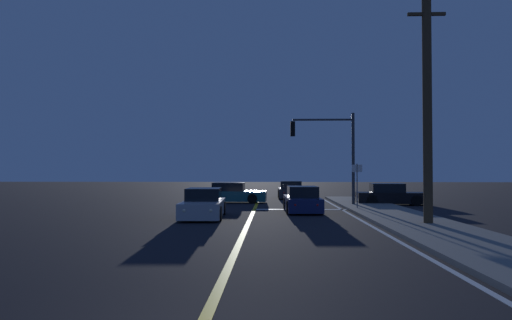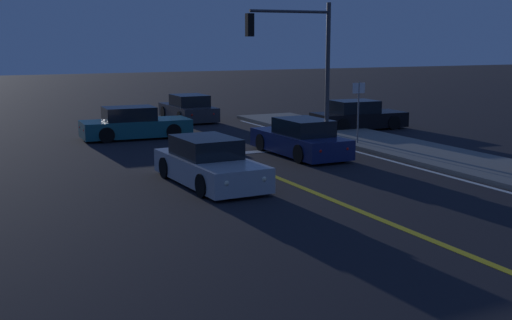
% 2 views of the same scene
% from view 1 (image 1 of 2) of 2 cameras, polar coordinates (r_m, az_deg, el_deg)
% --- Properties ---
extents(sidewalk_right, '(3.20, 38.54, 0.15)m').
position_cam_1_polar(sidewalk_right, '(16.97, 21.83, -8.28)').
color(sidewalk_right, slate).
rests_on(sidewalk_right, ground).
extents(lane_line_center, '(0.20, 36.40, 0.01)m').
position_cam_1_polar(lane_line_center, '(16.03, -1.48, -9.04)').
color(lane_line_center, gold).
rests_on(lane_line_center, ground).
extents(lane_line_edge_right, '(0.16, 36.40, 0.01)m').
position_cam_1_polar(lane_line_edge_right, '(16.45, 15.68, -8.79)').
color(lane_line_edge_right, white).
rests_on(lane_line_edge_right, ground).
extents(stop_bar, '(5.06, 0.50, 0.01)m').
position_cam_1_polar(stop_bar, '(25.20, 5.59, -6.22)').
color(stop_bar, white).
rests_on(stop_bar, ground).
extents(car_mid_block_teal, '(4.58, 1.97, 1.34)m').
position_cam_1_polar(car_mid_block_teal, '(30.52, -3.09, -4.28)').
color(car_mid_block_teal, '#195960').
rests_on(car_mid_block_teal, ground).
extents(car_parked_curb_navy, '(1.90, 4.60, 1.34)m').
position_cam_1_polar(car_parked_curb_navy, '(23.83, 5.83, -5.11)').
color(car_parked_curb_navy, navy).
rests_on(car_parked_curb_navy, ground).
extents(car_following_oncoming_charcoal, '(1.94, 4.31, 1.34)m').
position_cam_1_polar(car_following_oncoming_charcoal, '(35.34, 4.37, -3.88)').
color(car_following_oncoming_charcoal, '#2D2D33').
rests_on(car_following_oncoming_charcoal, ground).
extents(car_distant_tail_silver, '(2.02, 4.61, 1.34)m').
position_cam_1_polar(car_distant_tail_silver, '(20.96, -6.64, -5.63)').
color(car_distant_tail_silver, '#B2B5BA').
rests_on(car_distant_tail_silver, ground).
extents(car_side_waiting_black, '(4.41, 2.03, 1.34)m').
position_cam_1_polar(car_side_waiting_black, '(29.79, 16.56, -4.30)').
color(car_side_waiting_black, black).
rests_on(car_side_waiting_black, ground).
extents(traffic_signal_near_right, '(3.86, 0.28, 5.62)m').
position_cam_1_polar(traffic_signal_near_right, '(27.63, 9.30, 2.00)').
color(traffic_signal_near_right, '#38383D').
rests_on(traffic_signal_near_right, ground).
extents(utility_pole_right, '(1.72, 0.35, 9.61)m').
position_cam_1_polar(utility_pole_right, '(18.79, 20.75, 7.30)').
color(utility_pole_right, '#4C3823').
rests_on(utility_pole_right, ground).
extents(street_sign_corner, '(0.56, 0.06, 2.52)m').
position_cam_1_polar(street_sign_corner, '(24.99, 12.61, -2.36)').
color(street_sign_corner, slate).
rests_on(street_sign_corner, ground).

